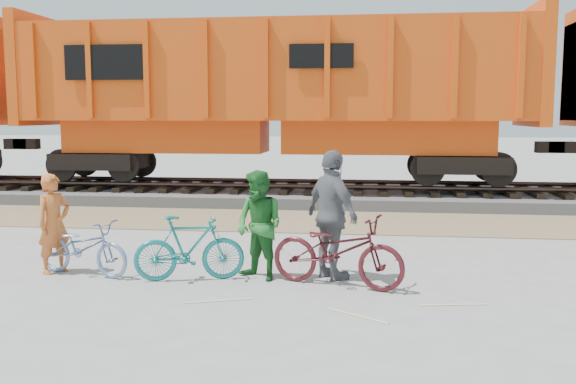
% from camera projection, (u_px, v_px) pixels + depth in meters
% --- Properties ---
extents(ground, '(120.00, 120.00, 0.00)m').
position_uv_depth(ground, '(302.00, 287.00, 8.98)').
color(ground, '#9E9E99').
rests_on(ground, ground).
extents(gravel_strip, '(120.00, 3.00, 0.02)m').
position_uv_depth(gravel_strip, '(327.00, 222.00, 14.40)').
color(gravel_strip, '#887754').
rests_on(gravel_strip, ground).
extents(ballast_bed, '(120.00, 4.00, 0.30)m').
position_uv_depth(ballast_bed, '(335.00, 196.00, 17.83)').
color(ballast_bed, slate).
rests_on(ballast_bed, ground).
extents(track, '(120.00, 2.60, 0.24)m').
position_uv_depth(track, '(335.00, 184.00, 17.79)').
color(track, black).
rests_on(track, ballast_bed).
extents(hopper_car_center, '(14.00, 3.13, 4.65)m').
position_uv_depth(hopper_car_center, '(275.00, 92.00, 17.69)').
color(hopper_car_center, black).
rests_on(hopper_car_center, track).
extents(bicycle_blue, '(1.70, 0.96, 0.84)m').
position_uv_depth(bicycle_blue, '(83.00, 247.00, 9.62)').
color(bicycle_blue, '#6A86B5').
rests_on(bicycle_blue, ground).
extents(bicycle_teal, '(1.66, 0.85, 0.96)m').
position_uv_depth(bicycle_teal, '(189.00, 248.00, 9.30)').
color(bicycle_teal, '#167979').
rests_on(bicycle_teal, ground).
extents(bicycle_maroon, '(2.06, 1.23, 1.02)m').
position_uv_depth(bicycle_maroon, '(337.00, 251.00, 8.97)').
color(bicycle_maroon, '#4D171C').
rests_on(bicycle_maroon, ground).
extents(person_solo, '(0.58, 0.66, 1.52)m').
position_uv_depth(person_solo, '(54.00, 223.00, 9.74)').
color(person_solo, '#C9652A').
rests_on(person_solo, ground).
extents(person_man, '(0.98, 0.94, 1.60)m').
position_uv_depth(person_man, '(259.00, 225.00, 9.33)').
color(person_man, '#226D29').
rests_on(person_man, ground).
extents(person_woman, '(1.06, 1.16, 1.90)m').
position_uv_depth(person_woman, '(332.00, 215.00, 9.33)').
color(person_woman, slate).
rests_on(person_woman, ground).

